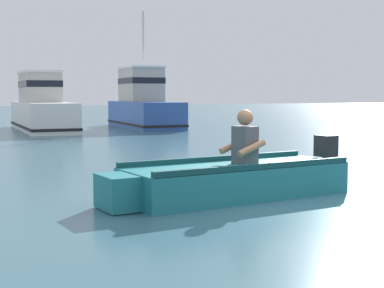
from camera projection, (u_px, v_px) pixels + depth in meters
ground_plane at (312, 201)px, 7.38m from camera, size 120.00×120.00×0.00m
rowboat_with_person at (231, 179)px, 7.66m from camera, size 3.72×1.28×1.19m
moored_boat_white at (42, 108)px, 21.66m from camera, size 2.07×6.21×2.27m
moored_boat_blue at (143, 105)px, 23.50m from camera, size 2.23×5.43×4.76m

